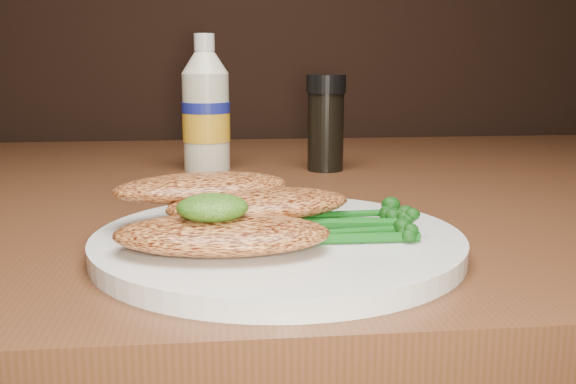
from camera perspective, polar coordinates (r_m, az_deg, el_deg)
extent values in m
cylinder|color=white|center=(0.47, -0.86, -4.41)|extent=(0.26, 0.26, 0.01)
ellipsoid|color=#CA7A40|center=(0.42, -5.73, -3.63)|extent=(0.14, 0.08, 0.02)
ellipsoid|color=#CA7A40|center=(0.47, -2.50, -1.08)|extent=(0.14, 0.09, 0.02)
ellipsoid|color=#CA7A40|center=(0.49, -7.46, 0.41)|extent=(0.14, 0.09, 0.02)
ellipsoid|color=black|center=(0.42, -6.54, -1.36)|extent=(0.05, 0.04, 0.02)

